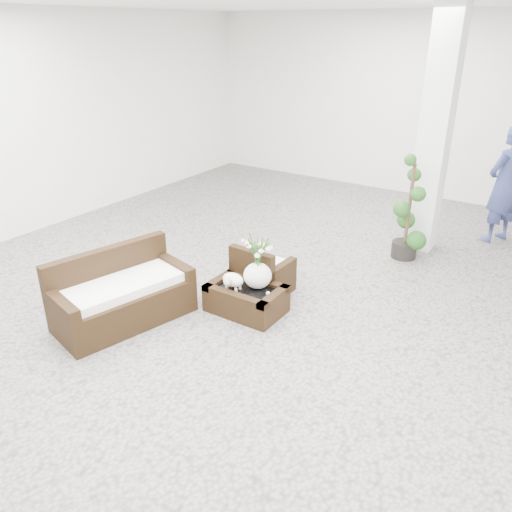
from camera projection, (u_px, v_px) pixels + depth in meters
The scene contains 10 objects.
ground at pixel (260, 297), 6.58m from camera, with size 11.00×11.00×0.00m, color gray.
column at pixel (435, 135), 7.38m from camera, with size 0.40×0.40×3.50m, color white.
coffee_table at pixel (246, 300), 6.20m from camera, with size 0.90×0.60×0.31m, color black.
sheep_figurine at pixel (233, 281), 6.07m from camera, with size 0.28×0.23×0.21m, color white.
planter_narcissus at pixel (258, 257), 5.99m from camera, with size 0.44×0.44×0.80m, color white, non-canonical shape.
tealight at pixel (268, 293), 5.99m from camera, with size 0.04×0.04×0.03m, color white.
armchair at pixel (263, 268), 6.57m from camera, with size 0.64×0.62×0.69m, color black.
loveseat at pixel (122, 289), 5.88m from camera, with size 1.57×0.75×0.84m, color black.
topiary at pixel (409, 209), 7.40m from camera, with size 0.41×0.41×1.54m, color #1C4616, non-canonical shape.
shopper at pixel (504, 185), 7.96m from camera, with size 0.68×0.44×1.86m, color navy.
Camera 1 is at (3.14, -4.84, 3.20)m, focal length 35.70 mm.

